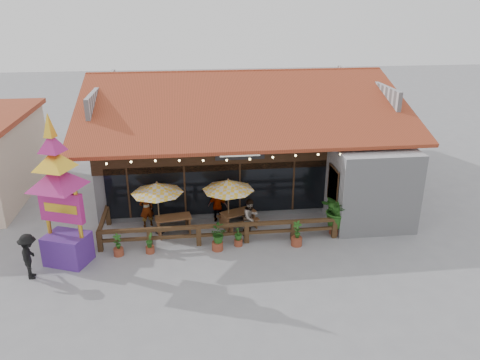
{
  "coord_description": "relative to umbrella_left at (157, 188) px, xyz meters",
  "views": [
    {
      "loc": [
        -2.83,
        -17.75,
        9.7
      ],
      "look_at": [
        -0.53,
        1.5,
        2.05
      ],
      "focal_mm": 35.0,
      "sensor_mm": 36.0,
      "label": 1
    }
  ],
  "objects": [
    {
      "name": "umbrella_right",
      "position": [
        3.03,
        -0.06,
        0.02
      ],
      "size": [
        2.67,
        2.67,
        2.42
      ],
      "color": "brown",
      "rests_on": "ground"
    },
    {
      "name": "thai_sign_tower",
      "position": [
        -3.42,
        -2.1,
        1.29
      ],
      "size": [
        3.08,
        3.08,
        6.4
      ],
      "color": "#4E2485",
      "rests_on": "ground"
    },
    {
      "name": "picnic_table_left",
      "position": [
        0.61,
        -0.06,
        -1.59
      ],
      "size": [
        1.71,
        1.53,
        0.74
      ],
      "color": "brown",
      "rests_on": "ground"
    },
    {
      "name": "diner_a",
      "position": [
        -0.57,
        0.64,
        -1.23
      ],
      "size": [
        0.74,
        0.61,
        1.73
      ],
      "primitive_type": "imported",
      "rotation": [
        0.0,
        0.0,
        3.51
      ],
      "color": "#3C2213",
      "rests_on": "ground"
    },
    {
      "name": "patio_railing",
      "position": [
        1.91,
        -1.14,
        -1.48
      ],
      "size": [
        10.0,
        2.6,
        0.92
      ],
      "color": "#4A311A",
      "rests_on": "ground"
    },
    {
      "name": "diner_c",
      "position": [
        2.62,
        0.76,
        -1.33
      ],
      "size": [
        0.97,
        0.62,
        1.53
      ],
      "primitive_type": "imported",
      "rotation": [
        0.0,
        0.0,
        2.85
      ],
      "color": "#3C2213",
      "rests_on": "ground"
    },
    {
      "name": "picnic_table_right",
      "position": [
        3.48,
        0.14,
        -1.6
      ],
      "size": [
        1.9,
        1.79,
        0.73
      ],
      "color": "brown",
      "rests_on": "ground"
    },
    {
      "name": "planter_b",
      "position": [
        -0.32,
        -1.76,
        -1.7
      ],
      "size": [
        0.36,
        0.38,
        0.87
      ],
      "color": "brown",
      "rests_on": "ground"
    },
    {
      "name": "tropical_plant",
      "position": [
        7.64,
        -1.04,
        -0.96
      ],
      "size": [
        1.89,
        1.87,
        1.97
      ],
      "color": "brown",
      "rests_on": "ground"
    },
    {
      "name": "pedestrian",
      "position": [
        -4.53,
        -3.04,
        -1.21
      ],
      "size": [
        0.85,
        1.24,
        1.76
      ],
      "primitive_type": "imported",
      "rotation": [
        0.0,
        0.0,
        1.75
      ],
      "color": "black",
      "rests_on": "ground"
    },
    {
      "name": "planter_a",
      "position": [
        -1.56,
        -1.81,
        -1.69
      ],
      "size": [
        0.41,
        0.39,
        0.96
      ],
      "color": "brown",
      "rests_on": "ground"
    },
    {
      "name": "planter_c",
      "position": [
        2.41,
        -1.86,
        -1.47
      ],
      "size": [
        0.87,
        0.89,
        1.11
      ],
      "color": "brown",
      "rests_on": "ground"
    },
    {
      "name": "planter_d",
      "position": [
        3.29,
        -1.6,
        -1.68
      ],
      "size": [
        0.45,
        0.45,
        0.85
      ],
      "color": "brown",
      "rests_on": "ground"
    },
    {
      "name": "diner_b",
      "position": [
        3.93,
        -0.66,
        -1.27
      ],
      "size": [
        1.01,
        0.96,
        1.65
      ],
      "primitive_type": "imported",
      "rotation": [
        0.0,
        0.0,
        0.57
      ],
      "color": "#3C2213",
      "rests_on": "ground"
    },
    {
      "name": "ground",
      "position": [
        4.16,
        -0.87,
        -2.09
      ],
      "size": [
        100.0,
        100.0,
        0.0
      ],
      "primitive_type": "plane",
      "color": "gray",
      "rests_on": "ground"
    },
    {
      "name": "umbrella_left",
      "position": [
        0.0,
        0.0,
        0.0
      ],
      "size": [
        2.28,
        2.28,
        2.4
      ],
      "color": "brown",
      "rests_on": "ground"
    },
    {
      "name": "restaurant_building",
      "position": [
        4.42,
        5.74,
        0.11
      ],
      "size": [
        15.5,
        14.73,
        6.09
      ],
      "color": "#B9BABF",
      "rests_on": "ground"
    },
    {
      "name": "planter_e",
      "position": [
        5.71,
        -1.87,
        -1.63
      ],
      "size": [
        0.47,
        0.45,
        1.11
      ],
      "color": "brown",
      "rests_on": "ground"
    }
  ]
}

